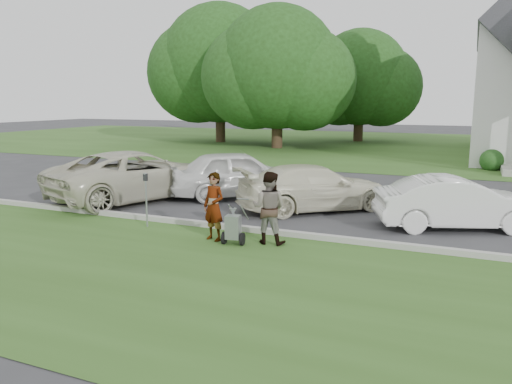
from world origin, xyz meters
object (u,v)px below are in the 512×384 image
Objects in this scene: tree_left at (277,73)px; person_left at (214,207)px; tree_far at (220,69)px; car_d at (457,203)px; car_a at (137,175)px; person_right at (269,208)px; tree_back at (360,82)px; car_b at (239,174)px; car_c at (314,187)px; striping_cart at (233,228)px; parking_meter_near at (146,193)px.

tree_left reaches higher than person_left.
tree_far is at bearing 153.44° from tree_left.
car_a is at bearing 69.03° from car_d.
person_right reaches higher than person_left.
person_left is at bearing -84.29° from tree_back.
car_d is (18.33, -21.94, -5.01)m from tree_far.
tree_far is 1.21× the size of tree_back.
car_b is 1.00× the size of car_c.
tree_back is 31.12m from striping_cart.
person_left is 0.28× the size of car_a.
tree_far is 27.70m from parking_meter_near.
car_a is at bearing 137.12° from striping_cart.
car_a is (-5.38, 3.60, 0.42)m from striping_cart.
tree_back is 2.31× the size of car_d.
parking_meter_near is at bearing -66.66° from tree_far.
person_right is at bearing 173.39° from car_a.
tree_back reaches higher than car_d.
parking_meter_near is at bearing -174.34° from person_left.
tree_left is at bearing 102.31° from parking_meter_near.
tree_far is 7.10× the size of person_left.
tree_far is at bearing -9.79° from car_b.
person_left is at bearing 165.14° from car_a.
parking_meter_near is 0.30× the size of car_c.
car_d is at bearing 50.06° from person_left.
person_left is 0.39× the size of car_d.
car_b is at bearing 55.61° from car_d.
tree_left is 1.11× the size of tree_back.
tree_left reaches higher than car_d.
tree_back reaches higher than car_a.
car_b is (-2.38, 5.31, 0.41)m from striping_cart.
car_b is (3.00, 1.71, -0.01)m from car_a.
striping_cart is at bearing 165.35° from car_b.
striping_cart is 0.62× the size of person_right.
tree_back is 30.30m from parking_meter_near.
striping_cart is at bearing 167.14° from car_a.
car_c is at bearing -145.80° from car_b.
tree_far is at bearing -8.06° from car_c.
car_d reaches higher than striping_cart.
person_right is 0.35× the size of car_b.
person_left is at bearing -62.87° from tree_far.
tree_back is at bearing 87.66° from striping_cart.
tree_left is 1.79× the size of car_a.
car_a is at bearing 55.55° from car_c.
car_c is at bearing -151.57° from car_a.
parking_meter_near is 0.30× the size of car_b.
striping_cart is 0.95m from person_right.
tree_back is 28.49m from car_d.
parking_meter_near is at bearing 135.94° from car_b.
person_left is at bearing 157.54° from striping_cart.
car_a reaches higher than car_d.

